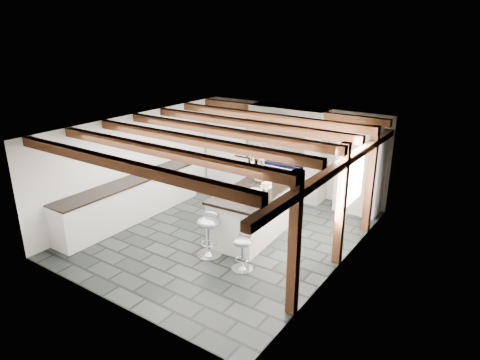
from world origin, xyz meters
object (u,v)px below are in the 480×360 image
Objects in this scene: range_cooker at (286,178)px; bar_stool_far at (209,229)px; bar_stool_near at (242,247)px; kitchen_island at (253,213)px.

bar_stool_far is at bearing -85.19° from range_cooker.
kitchen_island is at bearing 105.90° from bar_stool_near.
bar_stool_far is at bearing -104.40° from kitchen_island.
bar_stool_far is (-0.23, -1.17, 0.04)m from kitchen_island.
kitchen_island is at bearing -77.72° from range_cooker.
range_cooker is 2.51m from kitchen_island.
range_cooker is at bearing 97.59° from bar_stool_near.
kitchen_island is 1.37m from bar_stool_near.
bar_stool_near is at bearing -73.20° from range_cooker.
bar_stool_far reaches higher than bar_stool_near.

